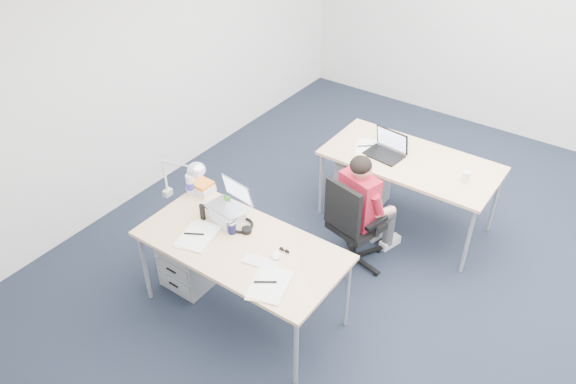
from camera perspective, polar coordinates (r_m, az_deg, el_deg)
The scene contains 24 objects.
floor at distance 4.85m, azimuth 11.02°, elevation -11.73°, with size 7.00×7.00×0.00m, color black.
room at distance 3.78m, azimuth 13.95°, elevation 6.08°, with size 6.02×7.02×2.80m.
desk_near at distance 4.30m, azimuth -4.76°, elevation -5.74°, with size 1.60×0.80×0.73m.
desk_far at distance 5.35m, azimuth 12.33°, elevation 2.84°, with size 1.60×0.80×0.73m.
office_chair at distance 5.04m, azimuth 6.60°, elevation -4.82°, with size 0.69×0.69×0.92m.
seated_person at distance 4.95m, azimuth 8.07°, elevation -1.44°, with size 0.45×0.65×1.10m.
drawer_pedestal_near at distance 4.91m, azimuth -9.61°, elevation -6.22°, with size 0.40×0.50×0.55m, color #A0A3A5.
drawer_pedestal_far at distance 5.74m, azimuth 7.63°, elevation 1.00°, with size 0.40×0.50×0.55m, color #A0A3A5.
silver_laptop at distance 4.40m, azimuth -6.34°, elevation -1.20°, with size 0.30×0.24×0.32m, color silver, non-canonical shape.
wireless_keyboard at distance 4.10m, azimuth -2.89°, elevation -7.11°, with size 0.25×0.10×0.01m, color white.
computer_mouse at distance 4.13m, azimuth -1.24°, elevation -6.47°, with size 0.07×0.10×0.04m, color white.
headphones at distance 4.41m, azimuth -4.77°, elevation -3.29°, with size 0.25×0.19×0.04m, color black, non-canonical shape.
can_koozie at distance 4.34m, azimuth -5.71°, elevation -3.63°, with size 0.06×0.06×0.10m, color #141441.
water_bottle at distance 4.76m, azimuth -9.93°, elevation 0.88°, with size 0.07×0.07×0.22m, color silver.
bear_figurine at distance 4.54m, azimuth -6.14°, elevation -1.17°, with size 0.08×0.06×0.16m, color #20661B, non-canonical shape.
book_stack at distance 4.82m, azimuth -8.83°, elevation 0.56°, with size 0.21×0.16×0.09m, color silver.
cordless_phone at distance 4.49m, azimuth -8.68°, elevation -2.02°, with size 0.04×0.02×0.14m, color black.
papers_left at distance 4.37m, azimuth -9.30°, elevation -4.44°, with size 0.23×0.33×0.01m, color #EAE187.
papers_right at distance 3.94m, azimuth -2.05°, elevation -9.37°, with size 0.24×0.34×0.01m, color #EAE187.
sunglasses at distance 4.18m, azimuth -0.37°, elevation -5.96°, with size 0.09×0.04×0.02m, color black, non-canonical shape.
desk_lamp at distance 4.61m, azimuth -11.18°, elevation 1.46°, with size 0.42×0.15×0.48m, color silver, non-canonical shape.
dark_laptop at distance 5.26m, azimuth 9.82°, elevation 4.79°, with size 0.34×0.33×0.25m, color black, non-canonical shape.
far_cup at distance 5.12m, azimuth 17.63°, elevation 1.51°, with size 0.07×0.07×0.10m, color white.
far_papers at distance 5.42m, azimuth 8.02°, elevation 4.49°, with size 0.21×0.30×0.01m, color white.
Camera 1 is at (1.10, -3.13, 3.54)m, focal length 35.00 mm.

